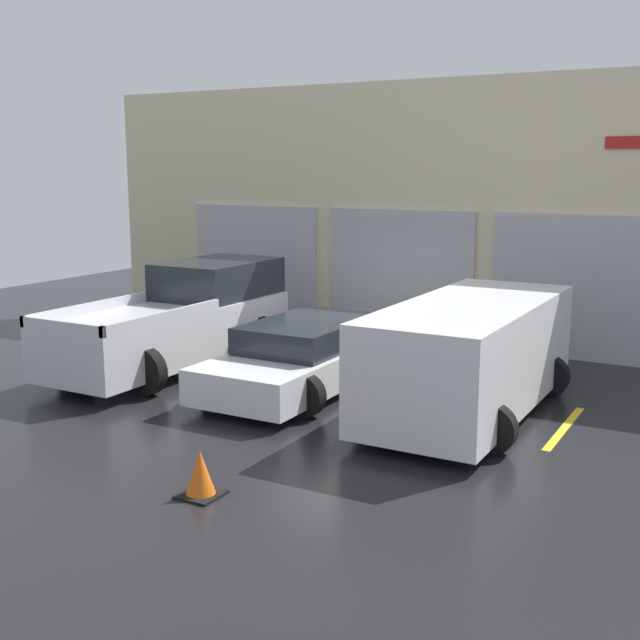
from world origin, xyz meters
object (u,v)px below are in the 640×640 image
at_px(sedan_side, 471,354).
at_px(traffic_cone, 200,475).
at_px(sedan_white, 306,356).
at_px(pickup_truck, 182,320).

bearing_deg(sedan_side, traffic_cone, -110.02).
bearing_deg(sedan_white, pickup_truck, 174.25).
bearing_deg(sedan_side, sedan_white, 179.51).
xyz_separation_m(pickup_truck, sedan_white, (2.89, -0.29, -0.31)).
distance_m(sedan_side, traffic_cone, 4.86).
relative_size(sedan_side, traffic_cone, 8.98).
relative_size(pickup_truck, sedan_side, 1.08).
height_order(sedan_white, sedan_side, sedan_side).
bearing_deg(pickup_truck, traffic_cone, -49.46).
distance_m(sedan_white, traffic_cone, 4.72).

